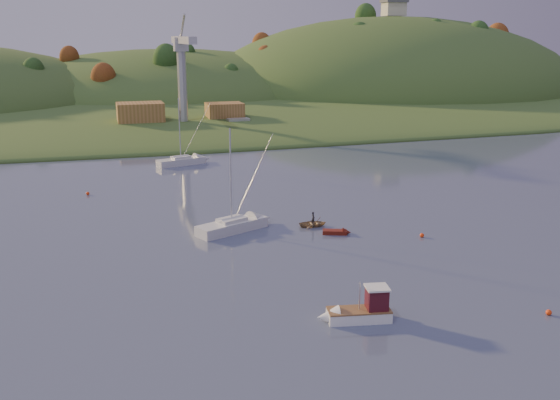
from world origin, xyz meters
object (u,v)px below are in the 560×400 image
object	(u,v)px
sailboat_near	(232,225)
sailboat_far	(181,161)
fishing_boat	(354,311)
red_tender	(340,232)
canoe	(313,224)

from	to	relation	value
sailboat_near	sailboat_far	distance (m)	41.77
fishing_boat	sailboat_near	xyz separation A→B (m)	(-4.40, 26.89, -0.07)
fishing_boat	sailboat_near	distance (m)	27.25
sailboat_near	sailboat_far	size ratio (longest dim) A/B	1.04
sailboat_near	red_tender	xyz separation A→B (m)	(12.18, -4.80, -0.56)
sailboat_near	sailboat_far	world-z (taller)	sailboat_near
sailboat_near	canoe	bearing A→B (deg)	-29.24
sailboat_near	canoe	distance (m)	10.18
canoe	sailboat_near	bearing A→B (deg)	87.01
sailboat_far	sailboat_near	bearing A→B (deg)	-106.28
fishing_boat	sailboat_far	bearing A→B (deg)	-75.93
sailboat_near	red_tender	distance (m)	13.11
sailboat_near	sailboat_far	xyz separation A→B (m)	(-0.19, 41.77, -0.02)
fishing_boat	red_tender	distance (m)	23.43
sailboat_near	red_tender	bearing A→B (deg)	-45.40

